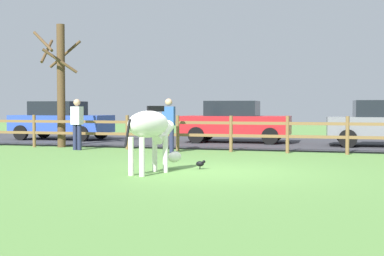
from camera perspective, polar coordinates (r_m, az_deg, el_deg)
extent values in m
plane|color=#5B8C42|center=(11.60, 2.24, -4.62)|extent=(60.00, 60.00, 0.00)
cube|color=#38383D|center=(20.71, 8.37, -1.53)|extent=(28.00, 7.40, 0.05)
cylinder|color=brown|center=(19.19, -16.44, -0.31)|extent=(0.11, 0.11, 1.12)
cylinder|color=brown|center=(18.33, -11.88, -0.38)|extent=(0.11, 0.11, 1.12)
cylinder|color=brown|center=(17.59, -6.90, -0.46)|extent=(0.11, 0.11, 1.12)
cylinder|color=brown|center=(16.99, -1.53, -0.54)|extent=(0.11, 0.11, 1.12)
cylinder|color=brown|center=(16.55, 4.17, -0.62)|extent=(0.11, 0.11, 1.12)
cylinder|color=brown|center=(16.29, 10.12, -0.70)|extent=(0.11, 0.11, 1.12)
cylinder|color=brown|center=(16.20, 16.20, -0.77)|extent=(0.11, 0.11, 1.12)
cube|color=brown|center=(16.56, 4.17, -0.81)|extent=(20.70, 0.06, 0.09)
cube|color=brown|center=(16.54, 4.17, 0.54)|extent=(20.70, 0.06, 0.09)
cylinder|color=#513A23|center=(18.97, -13.75, 4.36)|extent=(0.28, 0.28, 4.21)
cylinder|color=#513A23|center=(18.79, -15.57, 8.87)|extent=(1.17, 0.81, 0.80)
cylinder|color=#513A23|center=(18.47, -13.87, 6.94)|extent=(1.08, 0.61, 0.83)
cylinder|color=#513A23|center=(19.22, -15.18, 7.90)|extent=(0.28, 1.04, 0.90)
cylinder|color=#513A23|center=(19.56, -13.33, 7.65)|extent=(1.13, 0.35, 0.98)
ellipsoid|color=white|center=(11.10, -4.65, 0.41)|extent=(0.82, 1.33, 0.56)
cylinder|color=white|center=(11.54, -3.98, -2.71)|extent=(0.11, 0.11, 0.78)
cylinder|color=white|center=(11.38, -2.85, -2.78)|extent=(0.11, 0.11, 0.78)
cylinder|color=white|center=(10.92, -6.50, -3.01)|extent=(0.11, 0.11, 0.78)
cylinder|color=white|center=(10.74, -5.35, -3.09)|extent=(0.11, 0.11, 0.78)
cylinder|color=white|center=(11.53, -3.05, -0.45)|extent=(0.40, 0.63, 0.51)
ellipsoid|color=white|center=(11.91, -1.86, -3.08)|extent=(0.32, 0.48, 0.24)
cube|color=black|center=(11.30, -3.88, 2.06)|extent=(0.20, 0.55, 0.12)
cylinder|color=black|center=(10.59, -6.86, -0.51)|extent=(0.10, 0.20, 0.54)
cylinder|color=black|center=(12.00, 0.88, -4.25)|extent=(0.01, 0.01, 0.06)
cylinder|color=black|center=(11.96, 0.83, -4.27)|extent=(0.01, 0.01, 0.06)
ellipsoid|color=black|center=(11.97, 0.85, -3.83)|extent=(0.18, 0.10, 0.12)
sphere|color=black|center=(11.94, 1.27, -3.60)|extent=(0.07, 0.07, 0.07)
cube|color=red|center=(20.21, 4.74, 0.30)|extent=(4.05, 1.82, 0.70)
cube|color=black|center=(20.22, 4.33, 2.09)|extent=(1.95, 1.62, 0.56)
cylinder|color=black|center=(20.89, 8.77, -0.61)|extent=(0.61, 0.20, 0.60)
cylinder|color=black|center=(19.20, 8.30, -0.86)|extent=(0.61, 0.20, 0.60)
cylinder|color=black|center=(21.31, 1.53, -0.53)|extent=(0.61, 0.20, 0.60)
cylinder|color=black|center=(19.66, 0.44, -0.76)|extent=(0.61, 0.20, 0.60)
cube|color=#2D4CAD|center=(22.56, -13.70, 0.45)|extent=(4.00, 1.70, 0.70)
cube|color=black|center=(22.62, -14.05, 2.05)|extent=(1.90, 1.57, 0.56)
cylinder|color=black|center=(22.70, -9.67, -0.39)|extent=(0.60, 0.18, 0.60)
cylinder|color=black|center=(21.18, -11.66, -0.59)|extent=(0.60, 0.18, 0.60)
cylinder|color=black|center=(23.99, -15.49, -0.30)|extent=(0.60, 0.18, 0.60)
cylinder|color=black|center=(22.56, -17.74, -0.48)|extent=(0.60, 0.18, 0.60)
cube|color=black|center=(19.22, 19.69, 1.96)|extent=(1.99, 1.67, 0.56)
cylinder|color=black|center=(19.99, 15.94, -0.80)|extent=(0.61, 0.21, 0.60)
cylinder|color=black|center=(18.29, 16.24, -1.08)|extent=(0.61, 0.21, 0.60)
cylinder|color=#232847|center=(17.67, -12.33, -0.96)|extent=(0.14, 0.14, 0.82)
cylinder|color=#232847|center=(17.55, -11.89, -0.98)|extent=(0.14, 0.14, 0.82)
cube|color=silver|center=(17.59, -12.13, 1.30)|extent=(0.40, 0.30, 0.58)
sphere|color=tan|center=(17.59, -12.14, 2.67)|extent=(0.22, 0.22, 0.22)
cylinder|color=#232847|center=(16.21, -2.79, -1.20)|extent=(0.14, 0.14, 0.82)
cylinder|color=#232847|center=(16.16, -2.18, -1.21)|extent=(0.14, 0.14, 0.82)
cube|color=#2D569E|center=(16.16, -2.49, 1.27)|extent=(0.37, 0.24, 0.58)
sphere|color=tan|center=(16.16, -2.50, 2.76)|extent=(0.22, 0.22, 0.22)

